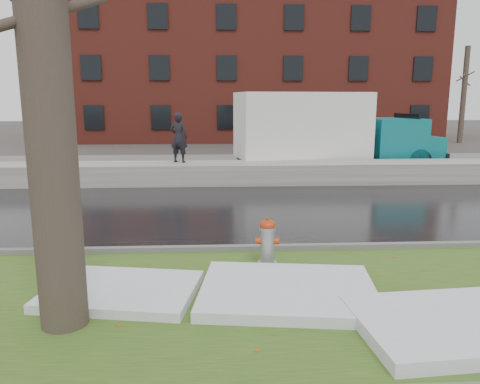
{
  "coord_description": "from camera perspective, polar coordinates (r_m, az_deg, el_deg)",
  "views": [
    {
      "loc": [
        -0.94,
        -7.79,
        2.96
      ],
      "look_at": [
        -0.44,
        2.07,
        1.0
      ],
      "focal_mm": 35.0,
      "sensor_mm": 36.0,
      "label": 1
    }
  ],
  "objects": [
    {
      "name": "brick_building",
      "position": [
        37.96,
        1.58,
        14.28
      ],
      "size": [
        26.0,
        12.0,
        10.0
      ],
      "primitive_type": "cube",
      "color": "maroon",
      "rests_on": "ground"
    },
    {
      "name": "ground",
      "position": [
        8.39,
        3.75,
        -9.46
      ],
      "size": [
        120.0,
        120.0,
        0.0
      ],
      "primitive_type": "plane",
      "color": "#47423D",
      "rests_on": "ground"
    },
    {
      "name": "bg_tree_left",
      "position": [
        31.78,
        -23.74,
        10.95
      ],
      "size": [
        1.4,
        1.62,
        6.5
      ],
      "color": "brown",
      "rests_on": "ground"
    },
    {
      "name": "road",
      "position": [
        12.67,
        1.41,
        -2.22
      ],
      "size": [
        60.0,
        7.0,
        0.03
      ],
      "primitive_type": "cube",
      "color": "black",
      "rests_on": "ground"
    },
    {
      "name": "bg_tree_right",
      "position": [
        36.02,
        25.61,
        10.72
      ],
      "size": [
        1.4,
        1.62,
        6.5
      ],
      "color": "brown",
      "rests_on": "ground"
    },
    {
      "name": "tree",
      "position": [
        6.25,
        -23.01,
        18.53
      ],
      "size": [
        1.36,
        1.56,
        7.56
      ],
      "rotation": [
        0.0,
        0.0,
        0.25
      ],
      "color": "brown",
      "rests_on": "verge"
    },
    {
      "name": "worker",
      "position": [
        16.8,
        -7.47,
        6.59
      ],
      "size": [
        0.75,
        0.61,
        1.76
      ],
      "primitive_type": "imported",
      "rotation": [
        0.0,
        0.0,
        2.81
      ],
      "color": "black",
      "rests_on": "snowbank"
    },
    {
      "name": "snow_patch_far",
      "position": [
        7.46,
        -14.2,
        -11.59
      ],
      "size": [
        2.44,
        1.95,
        0.14
      ],
      "primitive_type": "cube",
      "rotation": [
        0.0,
        0.0,
        -0.17
      ],
      "color": "silver",
      "rests_on": "verge"
    },
    {
      "name": "bg_tree_center",
      "position": [
        34.17,
        -11.67,
        11.6
      ],
      "size": [
        1.4,
        1.62,
        6.5
      ],
      "color": "brown",
      "rests_on": "ground"
    },
    {
      "name": "parking_lot",
      "position": [
        21.02,
        -0.33,
        3.16
      ],
      "size": [
        60.0,
        9.0,
        0.03
      ],
      "primitive_type": "cube",
      "color": "slate",
      "rests_on": "ground"
    },
    {
      "name": "snowbank",
      "position": [
        16.72,
        0.34,
        2.32
      ],
      "size": [
        60.0,
        1.6,
        0.75
      ],
      "primitive_type": "cube",
      "color": "#B5AEA5",
      "rests_on": "ground"
    },
    {
      "name": "fire_hydrant",
      "position": [
        8.36,
        3.37,
        -5.86
      ],
      "size": [
        0.43,
        0.37,
        0.87
      ],
      "rotation": [
        0.0,
        0.0,
        -0.09
      ],
      "color": "gray",
      "rests_on": "verge"
    },
    {
      "name": "snow_patch_side",
      "position": [
        6.87,
        25.92,
        -14.27
      ],
      "size": [
        2.94,
        2.02,
        0.18
      ],
      "primitive_type": "cube",
      "rotation": [
        0.0,
        0.0,
        0.08
      ],
      "color": "silver",
      "rests_on": "verge"
    },
    {
      "name": "box_truck",
      "position": [
        19.15,
        10.48,
        7.3
      ],
      "size": [
        9.84,
        3.5,
        3.24
      ],
      "rotation": [
        0.0,
        0.0,
        0.16
      ],
      "color": "black",
      "rests_on": "ground"
    },
    {
      "name": "curb",
      "position": [
        9.3,
        3.04,
        -6.89
      ],
      "size": [
        60.0,
        0.15,
        0.14
      ],
      "primitive_type": "cube",
      "color": "slate",
      "rests_on": "ground"
    },
    {
      "name": "verge",
      "position": [
        7.23,
        4.91,
        -12.79
      ],
      "size": [
        60.0,
        4.5,
        0.04
      ],
      "primitive_type": "cube",
      "color": "#2D4E1A",
      "rests_on": "ground"
    },
    {
      "name": "snow_patch_near",
      "position": [
        7.23,
        5.85,
        -11.94
      ],
      "size": [
        2.83,
        2.32,
        0.16
      ],
      "primitive_type": "cube",
      "rotation": [
        0.0,
        0.0,
        -0.13
      ],
      "color": "silver",
      "rests_on": "verge"
    }
  ]
}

